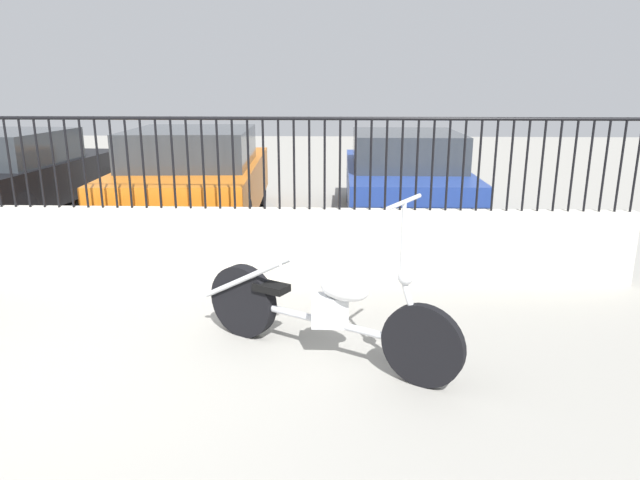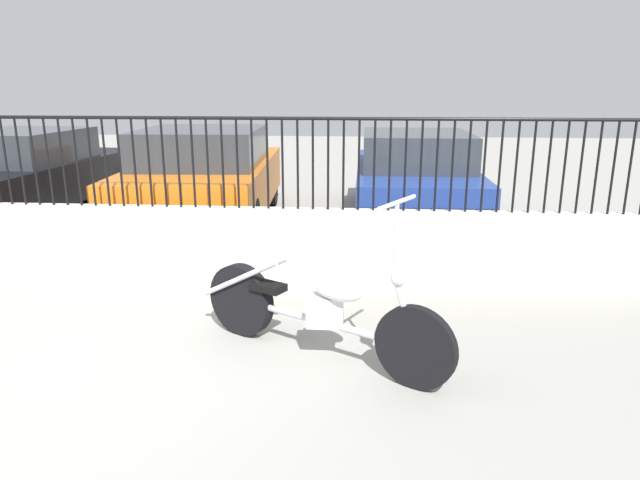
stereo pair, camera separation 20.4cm
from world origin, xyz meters
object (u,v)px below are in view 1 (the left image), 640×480
object	(u,v)px
motorcycle_silver	(312,309)
car_orange	(195,177)
car_black	(14,174)
car_blue	(404,176)

from	to	relation	value
motorcycle_silver	car_orange	bearing A→B (deg)	144.48
car_black	car_blue	size ratio (longest dim) A/B	1.01
car_black	car_orange	size ratio (longest dim) A/B	0.94
motorcycle_silver	car_black	xyz separation A→B (m)	(-5.03, 4.77, 0.31)
car_blue	car_orange	bearing A→B (deg)	97.90
car_black	car_orange	bearing A→B (deg)	-95.64
car_orange	car_blue	world-z (taller)	car_orange
car_orange	motorcycle_silver	bearing A→B (deg)	-158.72
car_blue	car_black	bearing A→B (deg)	89.80
car_black	car_orange	world-z (taller)	car_orange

